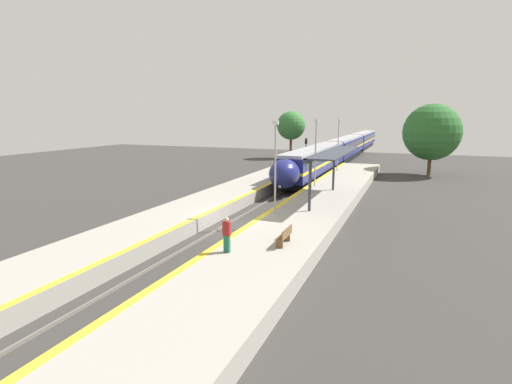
{
  "coord_description": "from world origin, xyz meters",
  "views": [
    {
      "loc": [
        10.81,
        -23.23,
        7.38
      ],
      "look_at": [
        0.6,
        2.42,
        2.05
      ],
      "focal_mm": 28.0,
      "sensor_mm": 36.0,
      "label": 1
    }
  ],
  "objects_px": {
    "train": "(345,147)",
    "person_waiting": "(227,234)",
    "lamppost_mid": "(316,149)",
    "lamppost_far": "(338,141)",
    "railway_signal": "(306,152)",
    "platform_bench": "(285,236)",
    "lamppost_near": "(275,162)"
  },
  "relations": [
    {
      "from": "platform_bench",
      "to": "lamppost_far",
      "type": "xyz_separation_m",
      "value": [
        -2.6,
        28.55,
        2.98
      ]
    },
    {
      "from": "lamppost_mid",
      "to": "lamppost_far",
      "type": "height_order",
      "value": "same"
    },
    {
      "from": "person_waiting",
      "to": "lamppost_far",
      "type": "relative_size",
      "value": 0.28
    },
    {
      "from": "person_waiting",
      "to": "railway_signal",
      "type": "bearing_deg",
      "value": 98.32
    },
    {
      "from": "railway_signal",
      "to": "lamppost_near",
      "type": "relative_size",
      "value": 0.74
    },
    {
      "from": "train",
      "to": "lamppost_mid",
      "type": "distance_m",
      "value": 31.84
    },
    {
      "from": "railway_signal",
      "to": "lamppost_far",
      "type": "relative_size",
      "value": 0.74
    },
    {
      "from": "railway_signal",
      "to": "lamppost_far",
      "type": "xyz_separation_m",
      "value": [
        4.44,
        -2.3,
        1.63
      ]
    },
    {
      "from": "person_waiting",
      "to": "lamppost_near",
      "type": "distance_m",
      "value": 8.5
    },
    {
      "from": "lamppost_near",
      "to": "railway_signal",
      "type": "bearing_deg",
      "value": 100.14
    },
    {
      "from": "platform_bench",
      "to": "lamppost_mid",
      "type": "xyz_separation_m",
      "value": [
        -2.6,
        17.27,
        2.98
      ]
    },
    {
      "from": "lamppost_mid",
      "to": "platform_bench",
      "type": "bearing_deg",
      "value": -81.44
    },
    {
      "from": "train",
      "to": "railway_signal",
      "type": "height_order",
      "value": "railway_signal"
    },
    {
      "from": "person_waiting",
      "to": "railway_signal",
      "type": "xyz_separation_m",
      "value": [
        -4.82,
        32.94,
        0.92
      ]
    },
    {
      "from": "platform_bench",
      "to": "railway_signal",
      "type": "distance_m",
      "value": 31.67
    },
    {
      "from": "railway_signal",
      "to": "lamppost_far",
      "type": "bearing_deg",
      "value": -27.33
    },
    {
      "from": "person_waiting",
      "to": "lamppost_near",
      "type": "relative_size",
      "value": 0.28
    },
    {
      "from": "train",
      "to": "lamppost_near",
      "type": "bearing_deg",
      "value": -86.79
    },
    {
      "from": "lamppost_near",
      "to": "lamppost_far",
      "type": "height_order",
      "value": "same"
    },
    {
      "from": "train",
      "to": "railway_signal",
      "type": "bearing_deg",
      "value": -96.41
    },
    {
      "from": "person_waiting",
      "to": "lamppost_mid",
      "type": "relative_size",
      "value": 0.28
    },
    {
      "from": "lamppost_mid",
      "to": "railway_signal",
      "type": "bearing_deg",
      "value": 108.12
    },
    {
      "from": "lamppost_near",
      "to": "train",
      "type": "bearing_deg",
      "value": 93.21
    },
    {
      "from": "person_waiting",
      "to": "lamppost_near",
      "type": "xyz_separation_m",
      "value": [
        -0.38,
        8.1,
        2.55
      ]
    },
    {
      "from": "platform_bench",
      "to": "lamppost_near",
      "type": "xyz_separation_m",
      "value": [
        -2.6,
        6.0,
        2.98
      ]
    },
    {
      "from": "train",
      "to": "platform_bench",
      "type": "height_order",
      "value": "train"
    },
    {
      "from": "train",
      "to": "lamppost_mid",
      "type": "xyz_separation_m",
      "value": [
        2.41,
        -31.66,
        2.27
      ]
    },
    {
      "from": "train",
      "to": "person_waiting",
      "type": "relative_size",
      "value": 40.58
    },
    {
      "from": "train",
      "to": "lamppost_far",
      "type": "distance_m",
      "value": 20.66
    },
    {
      "from": "railway_signal",
      "to": "lamppost_mid",
      "type": "distance_m",
      "value": 14.37
    },
    {
      "from": "train",
      "to": "person_waiting",
      "type": "height_order",
      "value": "train"
    },
    {
      "from": "platform_bench",
      "to": "lamppost_mid",
      "type": "bearing_deg",
      "value": 98.56
    }
  ]
}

